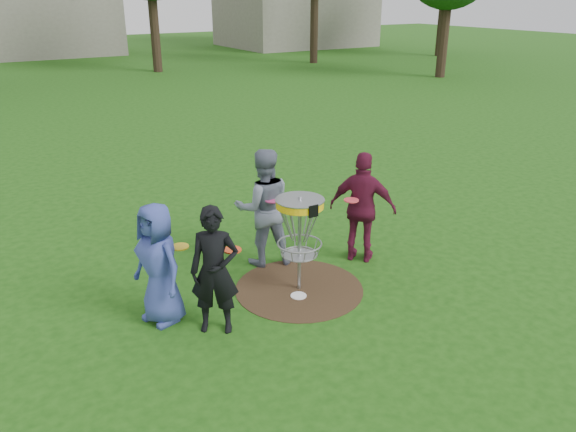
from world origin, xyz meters
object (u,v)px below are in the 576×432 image
player_grey (264,207)px  player_blue (159,264)px  player_maroon (363,208)px  player_black (215,271)px  disc_golf_basket (300,222)px

player_grey → player_blue: bearing=40.1°
player_grey → player_maroon: 1.49m
player_maroon → player_blue: bearing=49.8°
player_blue → player_black: bearing=22.6°
player_maroon → player_black: bearing=61.7°
player_grey → player_maroon: size_ratio=1.05×
player_blue → player_grey: bearing=93.1°
player_black → player_maroon: 2.79m
player_blue → disc_golf_basket: (1.90, -0.24, 0.23)m
player_maroon → player_grey: bearing=20.9°
player_grey → player_black: bearing=61.7°
player_blue → disc_golf_basket: size_ratio=1.14×
player_black → player_grey: size_ratio=0.90×
player_blue → player_maroon: bearing=72.3°
player_blue → player_maroon: 3.21m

